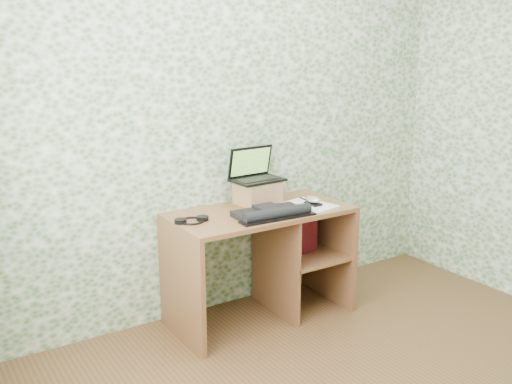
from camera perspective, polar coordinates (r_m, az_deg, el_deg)
wall_back at (r=3.88m, az=-2.06°, el=7.06°), size 3.50×0.00×3.50m
wall_left at (r=1.65m, az=-23.84°, el=-3.95°), size 0.00×3.50×3.50m
desk at (r=3.88m, az=1.17°, el=-5.40°), size 1.20×0.60×0.75m
riser at (r=3.87m, az=0.16°, el=-0.06°), size 0.28×0.24×0.16m
laptop at (r=3.87m, az=-0.13°, el=1.97°), size 0.35×0.26×0.23m
keyboard at (r=3.60m, az=1.57°, el=-2.06°), size 0.52×0.28×0.07m
headphones at (r=3.51m, az=-6.45°, el=-2.83°), size 0.22×0.17×0.03m
notepad at (r=3.84m, az=5.40°, el=-1.35°), size 0.30×0.37×0.02m
mouse at (r=3.83m, az=5.75°, el=-0.95°), size 0.08×0.13×0.04m
pen at (r=3.92m, az=5.06°, el=-0.81°), size 0.02×0.16×0.01m
red_box at (r=3.98m, az=4.53°, el=-4.15°), size 0.24×0.09×0.28m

